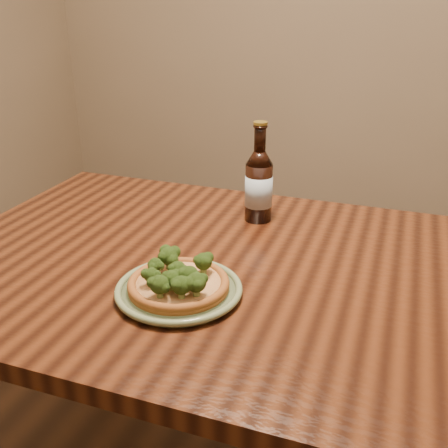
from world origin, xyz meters
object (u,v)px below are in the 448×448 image
(plate, at_px, (179,290))
(pizza, at_px, (178,282))
(beer_bottle, at_px, (259,185))
(table, at_px, (280,308))

(plate, xyz_separation_m, pizza, (0.00, -0.00, 0.02))
(pizza, height_order, beer_bottle, beer_bottle)
(pizza, bearing_deg, table, 43.44)
(beer_bottle, bearing_deg, table, -64.50)
(plate, distance_m, pizza, 0.02)
(plate, xyz_separation_m, beer_bottle, (0.04, 0.42, 0.09))
(plate, bearing_deg, beer_bottle, 84.19)
(table, bearing_deg, pizza, -136.56)
(pizza, xyz_separation_m, beer_bottle, (0.04, 0.42, 0.07))
(table, xyz_separation_m, beer_bottle, (-0.13, 0.26, 0.19))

